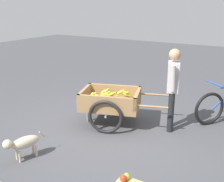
# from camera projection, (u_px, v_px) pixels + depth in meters

# --- Properties ---
(ground_plane) EXTENTS (24.00, 24.00, 0.00)m
(ground_plane) POSITION_uv_depth(u_px,v_px,m) (113.00, 132.00, 5.11)
(ground_plane) COLOR #47474C
(fruit_cart) EXTENTS (1.81, 1.25, 0.74)m
(fruit_cart) POSITION_uv_depth(u_px,v_px,m) (111.00, 103.00, 5.34)
(fruit_cart) COLOR #937047
(fruit_cart) RESTS_ON ground
(vendor_person) EXTENTS (0.30, 0.53, 1.52)m
(vendor_person) POSITION_uv_depth(u_px,v_px,m) (173.00, 83.00, 4.97)
(vendor_person) COLOR black
(vendor_person) RESTS_ON ground
(dog) EXTENTS (0.31, 0.65, 0.40)m
(dog) POSITION_uv_depth(u_px,v_px,m) (23.00, 143.00, 4.15)
(dog) COLOR beige
(dog) RESTS_ON ground
(plastic_bucket) EXTENTS (0.23, 0.23, 0.30)m
(plastic_bucket) POSITION_uv_depth(u_px,v_px,m) (95.00, 92.00, 6.92)
(plastic_bucket) COLOR #1966B2
(plastic_bucket) RESTS_ON ground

